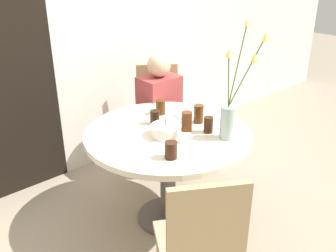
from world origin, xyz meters
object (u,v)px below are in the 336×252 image
Objects in this scene: flower_vase at (231,108)px; person_woman at (159,118)px; drink_glass_0 at (187,121)px; drink_glass_1 at (208,125)px; drink_glass_4 at (199,114)px; side_plate at (186,114)px; drink_glass_2 at (171,150)px; chair_left_flank at (158,109)px; chair_near_front at (201,243)px; birthday_cake at (166,130)px; drink_glass_3 at (155,117)px; drink_glass_5 at (161,107)px.

person_woman is at bearing 77.94° from flower_vase.
drink_glass_0 is 0.12× the size of person_woman.
person_woman is (0.20, 0.95, -0.43)m from flower_vase.
drink_glass_1 is 0.18m from drink_glass_4.
side_plate is 0.18m from drink_glass_4.
drink_glass_0 is 1.02× the size of drink_glass_4.
drink_glass_2 is at bearing -147.65° from drink_glass_0.
drink_glass_1 is (-0.33, -0.92, 0.25)m from chair_left_flank.
chair_near_front is at bearing -123.35° from person_woman.
chair_near_front is 0.87m from birthday_cake.
birthday_cake is at bearing -179.21° from drink_glass_4.
chair_left_flank is 5.26× the size of side_plate.
drink_glass_3 is 0.92× the size of drink_glass_5.
drink_glass_4 reaches higher than drink_glass_5.
drink_glass_0 is at bearing -99.39° from drink_glass_5.
flower_vase reaches higher than person_woman.
drink_glass_4 is (0.16, 0.04, -0.00)m from drink_glass_0.
side_plate is 0.34m from drink_glass_1.
chair_left_flank is at bearing 52.84° from birthday_cake.
drink_glass_4 is at bearing -71.76° from drink_glass_5.
drink_glass_2 is at bearing -125.51° from birthday_cake.
chair_near_front is 7.11× the size of drink_glass_4.
drink_glass_4 is at bearing 0.79° from birthday_cake.
drink_glass_1 is at bearing 101.85° from flower_vase.
birthday_cake is 0.18× the size of person_woman.
chair_left_flank is 1.19m from flower_vase.
person_woman reaches higher than drink_glass_4.
chair_near_front is 5.26× the size of side_plate.
birthday_cake is at bearing -154.30° from side_plate.
chair_left_flank and chair_near_front have the same top height.
flower_vase is at bearing -67.06° from drink_glass_0.
drink_glass_1 is at bearing 12.59° from drink_glass_2.
person_woman reaches higher than drink_glass_1.
drink_glass_2 is 0.51m from drink_glass_3.
chair_left_flank is at bearing 69.07° from side_plate.
chair_near_front is at bearing -121.37° from drink_glass_5.
drink_glass_3 reaches higher than side_plate.
chair_left_flank is at bearing -92.23° from chair_near_front.
drink_glass_0 is 0.25m from drink_glass_3.
flower_vase is 5.75× the size of drink_glass_4.
chair_near_front is 8.40× the size of drink_glass_1.
drink_glass_0 is (-0.41, -0.80, 0.26)m from chair_left_flank.
drink_glass_3 is 0.09× the size of person_woman.
flower_vase is at bearing -69.55° from chair_left_flank.
person_woman is at bearing 52.57° from birthday_cake.
chair_left_flank is at bearing 54.20° from person_woman.
drink_glass_4 is 0.12× the size of person_woman.
drink_glass_4 reaches higher than drink_glass_1.
person_woman is (0.24, 0.79, -0.27)m from drink_glass_1.
birthday_cake is 0.29m from drink_glass_1.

